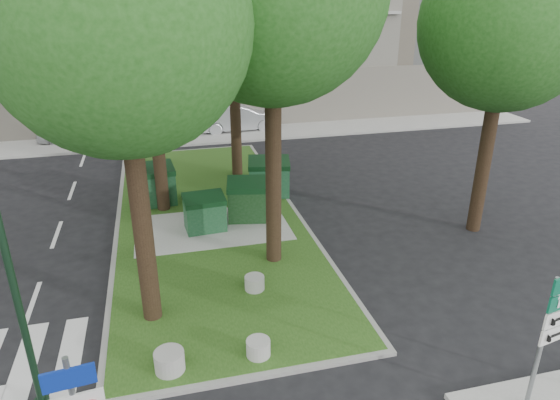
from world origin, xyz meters
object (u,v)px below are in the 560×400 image
object	(u,v)px
dumpster_a	(153,185)
car_white	(77,128)
dumpster_d	(269,177)
bollard_mid	(255,283)
dumpster_b	(205,213)
dumpster_c	(250,200)
bollard_left	(169,361)
litter_bin	(265,183)
car_silver	(238,118)
bollard_right	(258,348)
tree_street_right	(511,6)
tree_median_mid	(147,5)
street_lamp	(6,256)

from	to	relation	value
dumpster_a	car_white	world-z (taller)	dumpster_a
dumpster_d	bollard_mid	size ratio (longest dim) A/B	3.34
dumpster_b	dumpster_d	bearing A→B (deg)	37.81
dumpster_a	bollard_mid	size ratio (longest dim) A/B	3.31
dumpster_c	car_white	distance (m)	13.93
dumpster_b	dumpster_c	bearing A→B (deg)	12.50
bollard_left	litter_bin	size ratio (longest dim) A/B	0.91
car_silver	dumpster_a	bearing A→B (deg)	150.32
dumpster_d	car_white	world-z (taller)	dumpster_d
litter_bin	dumpster_a	bearing A→B (deg)	-178.01
dumpster_c	bollard_left	distance (m)	7.58
bollard_right	litter_bin	world-z (taller)	litter_bin
dumpster_c	car_silver	world-z (taller)	dumpster_c
tree_street_right	dumpster_d	size ratio (longest dim) A/B	5.77
dumpster_a	tree_median_mid	bearing A→B (deg)	-58.73
car_silver	street_lamp	bearing A→B (deg)	156.18
dumpster_d	bollard_mid	bearing A→B (deg)	-94.82
dumpster_a	bollard_mid	xyz separation A→B (m)	(2.45, -6.53, -0.53)
litter_bin	street_lamp	world-z (taller)	street_lamp
dumpster_c	dumpster_d	xyz separation A→B (m)	(1.12, 1.99, 0.01)
litter_bin	street_lamp	xyz separation A→B (m)	(-6.52, -9.53, 2.85)
car_white	litter_bin	bearing A→B (deg)	-148.06
dumpster_a	dumpster_b	xyz separation A→B (m)	(1.60, -2.65, -0.13)
tree_street_right	dumpster_a	size ratio (longest dim) A/B	5.82
bollard_right	litter_bin	xyz separation A→B (m)	(2.21, 9.23, 0.15)
dumpster_d	street_lamp	world-z (taller)	street_lamp
tree_median_mid	bollard_right	size ratio (longest dim) A/B	19.06
bollard_left	litter_bin	distance (m)	10.09
dumpster_b	bollard_left	bearing A→B (deg)	-107.25
tree_median_mid	dumpster_d	world-z (taller)	tree_median_mid
dumpster_d	bollard_left	size ratio (longest dim) A/B	2.79
bollard_left	bollard_right	xyz separation A→B (m)	(1.87, 0.00, -0.04)
car_white	car_silver	world-z (taller)	car_silver
tree_median_mid	bollard_mid	world-z (taller)	tree_median_mid
dumpster_d	bollard_left	xyz separation A→B (m)	(-4.18, -8.91, -0.47)
dumpster_b	bollard_right	distance (m)	6.46
litter_bin	car_white	size ratio (longest dim) A/B	0.17
dumpster_b	car_white	distance (m)	13.66
bollard_mid	bollard_left	bearing A→B (deg)	-132.22
tree_median_mid	bollard_right	distance (m)	10.97
tree_street_right	street_lamp	world-z (taller)	tree_street_right
bollard_right	street_lamp	bearing A→B (deg)	-175.99
tree_median_mid	dumpster_a	xyz separation A→B (m)	(-0.41, 0.52, -6.14)
dumpster_a	dumpster_d	world-z (taller)	dumpster_a
dumpster_b	tree_median_mid	bearing A→B (deg)	114.70
tree_street_right	dumpster_b	world-z (taller)	tree_street_right
street_lamp	dumpster_a	bearing A→B (deg)	76.28
dumpster_a	litter_bin	bearing A→B (deg)	-5.12
dumpster_b	bollard_right	world-z (taller)	dumpster_b
bollard_right	bollard_mid	distance (m)	2.58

